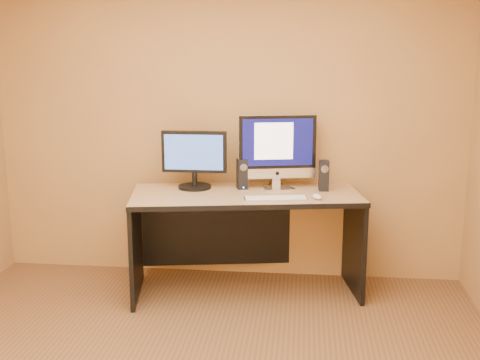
# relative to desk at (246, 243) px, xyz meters

# --- Properties ---
(walls) EXTENTS (4.00, 4.00, 2.60)m
(walls) POSITION_rel_desk_xyz_m (-0.20, -1.57, 0.89)
(walls) COLOR #A27841
(walls) RESTS_ON ground
(desk) EXTENTS (1.90, 1.08, 0.83)m
(desk) POSITION_rel_desk_xyz_m (0.00, 0.00, 0.00)
(desk) COLOR tan
(desk) RESTS_ON ground
(imac) EXTENTS (0.67, 0.37, 0.61)m
(imac) POSITION_rel_desk_xyz_m (0.24, 0.17, 0.72)
(imac) COLOR silver
(imac) RESTS_ON desk
(second_monitor) EXTENTS (0.54, 0.27, 0.47)m
(second_monitor) POSITION_rel_desk_xyz_m (-0.43, 0.12, 0.65)
(second_monitor) COLOR black
(second_monitor) RESTS_ON desk
(speaker_left) EXTENTS (0.10, 0.10, 0.25)m
(speaker_left) POSITION_rel_desk_xyz_m (-0.04, 0.14, 0.54)
(speaker_left) COLOR black
(speaker_left) RESTS_ON desk
(speaker_right) EXTENTS (0.08, 0.09, 0.25)m
(speaker_right) POSITION_rel_desk_xyz_m (0.61, 0.15, 0.54)
(speaker_right) COLOR black
(speaker_right) RESTS_ON desk
(keyboard) EXTENTS (0.50, 0.22, 0.02)m
(keyboard) POSITION_rel_desk_xyz_m (0.24, -0.19, 0.42)
(keyboard) COLOR silver
(keyboard) RESTS_ON desk
(mouse) EXTENTS (0.10, 0.13, 0.04)m
(mouse) POSITION_rel_desk_xyz_m (0.56, -0.14, 0.43)
(mouse) COLOR silver
(mouse) RESTS_ON desk
(cable_a) EXTENTS (0.15, 0.20, 0.01)m
(cable_a) POSITION_rel_desk_xyz_m (0.31, 0.26, 0.42)
(cable_a) COLOR black
(cable_a) RESTS_ON desk
(cable_b) EXTENTS (0.06, 0.20, 0.01)m
(cable_b) POSITION_rel_desk_xyz_m (0.17, 0.33, 0.42)
(cable_b) COLOR black
(cable_b) RESTS_ON desk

